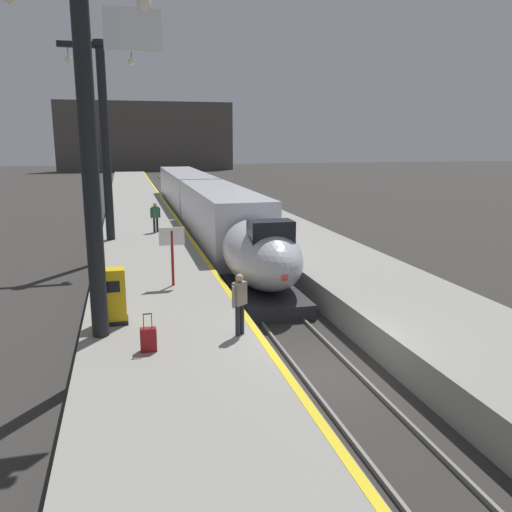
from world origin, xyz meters
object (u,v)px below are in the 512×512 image
object	(u,v)px
ticket_machine_yellow	(113,298)
departure_info_board	(172,244)
passenger_mid_platform	(155,215)
rolling_suitcase	(148,339)
station_column_near	(89,117)
passenger_near_edge	(240,299)
station_column_mid	(104,124)
highspeed_train_main	(204,206)

from	to	relation	value
ticket_machine_yellow	departure_info_board	size ratio (longest dim) A/B	0.75
passenger_mid_platform	departure_info_board	bearing A→B (deg)	-90.49
passenger_mid_platform	rolling_suitcase	bearing A→B (deg)	-94.07
passenger_mid_platform	station_column_near	bearing A→B (deg)	-98.39
passenger_near_edge	passenger_mid_platform	xyz separation A→B (m)	(-1.18, 17.17, 0.00)
station_column_near	station_column_mid	world-z (taller)	station_column_mid
station_column_mid	passenger_near_edge	xyz separation A→B (m)	(3.64, -15.39, -4.93)
ticket_machine_yellow	departure_info_board	world-z (taller)	departure_info_board
passenger_mid_platform	station_column_mid	bearing A→B (deg)	-144.18
station_column_mid	departure_info_board	size ratio (longest dim) A/B	4.69
ticket_machine_yellow	departure_info_board	distance (m)	4.27
station_column_mid	ticket_machine_yellow	bearing A→B (deg)	-88.53
station_column_near	passenger_mid_platform	bearing A→B (deg)	81.61
highspeed_train_main	departure_info_board	xyz separation A→B (m)	(-3.54, -16.25, 0.63)
station_column_near	ticket_machine_yellow	world-z (taller)	station_column_near
passenger_near_edge	ticket_machine_yellow	world-z (taller)	passenger_near_edge
departure_info_board	station_column_mid	bearing A→B (deg)	103.40
ticket_machine_yellow	departure_info_board	xyz separation A→B (m)	(2.01, 3.68, 0.77)
station_column_near	passenger_mid_platform	distance (m)	17.15
highspeed_train_main	passenger_near_edge	xyz separation A→B (m)	(-2.26, -21.73, 0.11)
passenger_near_edge	passenger_mid_platform	bearing A→B (deg)	93.93
highspeed_train_main	departure_info_board	bearing A→B (deg)	-102.28
station_column_near	passenger_mid_platform	size ratio (longest dim) A/B	5.51
passenger_near_edge	rolling_suitcase	distance (m)	2.60
departure_info_board	highspeed_train_main	bearing A→B (deg)	77.72
station_column_mid	ticket_machine_yellow	size ratio (longest dim) A/B	6.21
station_column_near	ticket_machine_yellow	size ratio (longest dim) A/B	5.82
station_column_mid	rolling_suitcase	size ratio (longest dim) A/B	10.12
passenger_mid_platform	departure_info_board	size ratio (longest dim) A/B	0.80
station_column_near	passenger_near_edge	world-z (taller)	station_column_near
passenger_near_edge	passenger_mid_platform	size ratio (longest dim) A/B	1.00
highspeed_train_main	passenger_near_edge	distance (m)	21.85
passenger_near_edge	passenger_mid_platform	distance (m)	17.21
passenger_near_edge	departure_info_board	bearing A→B (deg)	103.14
passenger_near_edge	rolling_suitcase	size ratio (longest dim) A/B	1.72
station_column_mid	departure_info_board	bearing A→B (deg)	-76.60
station_column_mid	passenger_near_edge	distance (m)	16.57
station_column_near	departure_info_board	world-z (taller)	station_column_near
ticket_machine_yellow	station_column_mid	bearing A→B (deg)	91.47
station_column_mid	rolling_suitcase	world-z (taller)	station_column_mid
passenger_near_edge	departure_info_board	xyz separation A→B (m)	(-1.28, 5.48, 0.52)
station_column_mid	departure_info_board	world-z (taller)	station_column_mid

